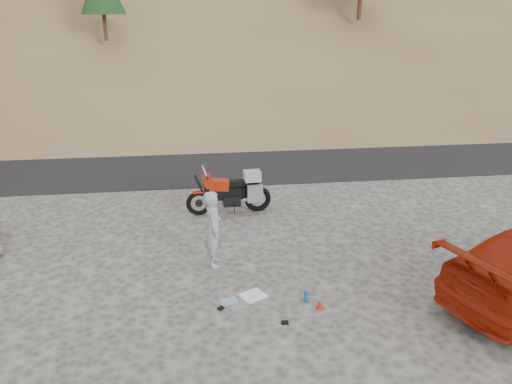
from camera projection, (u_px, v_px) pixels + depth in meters
ground at (214, 269)px, 11.31m from camera, size 140.00×140.00×0.00m
road at (202, 158)px, 19.68m from camera, size 120.00×7.00×0.05m
motorcycle at (233, 192)px, 14.25m from camera, size 2.47×0.81×1.47m
man at (215, 264)px, 11.56m from camera, size 0.48×0.68×1.79m
gear_white_cloth at (253, 295)px, 10.27m from camera, size 0.63×0.60×0.02m
gear_bottle at (306, 296)px, 10.03m from camera, size 0.10×0.10×0.24m
gear_funnel at (320, 304)px, 9.81m from camera, size 0.17×0.17×0.20m
gear_glove_a at (285, 323)px, 9.36m from camera, size 0.15×0.11×0.04m
gear_glove_b at (221, 308)px, 9.81m from camera, size 0.15×0.14×0.04m
gear_blue_cloth at (229, 301)px, 10.07m from camera, size 0.40×0.34×0.01m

